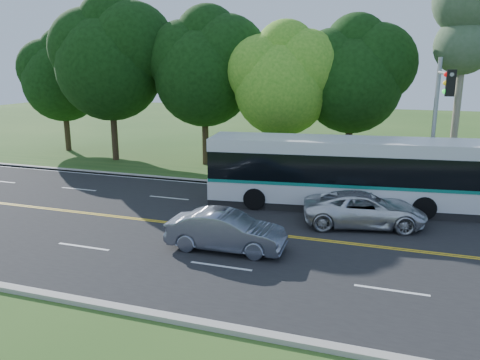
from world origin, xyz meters
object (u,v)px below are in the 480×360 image
(traffic_signal, at_px, (439,110))
(transit_bus, at_px, (343,174))
(sedan, at_px, (226,231))
(suv, at_px, (364,209))

(traffic_signal, distance_m, transit_bus, 5.03)
(sedan, distance_m, suv, 6.34)
(traffic_signal, bearing_deg, sedan, -134.59)
(traffic_signal, bearing_deg, transit_bus, -170.50)
(traffic_signal, relative_size, suv, 1.38)
(traffic_signal, bearing_deg, suv, -131.77)
(traffic_signal, xyz_separation_m, suv, (-2.75, -3.07, -3.95))
(traffic_signal, height_order, transit_bus, traffic_signal)
(suv, bearing_deg, transit_bus, 14.87)
(traffic_signal, height_order, sedan, traffic_signal)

